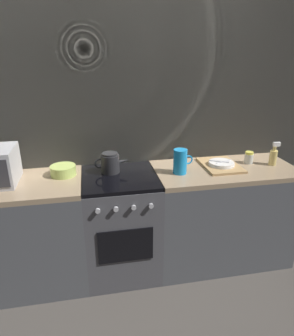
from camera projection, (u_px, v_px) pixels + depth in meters
name	position (u px, v px, depth m)	size (l,w,h in m)	color
ground_plane	(123.00, 267.00, 2.74)	(8.00, 8.00, 0.00)	#47423D
back_wall	(114.00, 129.00, 2.60)	(3.60, 0.05, 2.40)	#B2AD9E
counter_left	(9.00, 236.00, 2.42)	(1.20, 0.60, 0.90)	#515459
stove_unit	(121.00, 225.00, 2.58)	(0.60, 0.63, 0.90)	#4C4C51
counter_right	(221.00, 214.00, 2.74)	(1.20, 0.60, 0.90)	#515459
kettle	(110.00, 163.00, 2.45)	(0.28, 0.15, 0.17)	#262628
mixing_bowl	(63.00, 170.00, 2.41)	(0.20, 0.20, 0.08)	#B7D166
pitcher	(180.00, 161.00, 2.43)	(0.16, 0.11, 0.20)	#198CD8
dish_pile	(221.00, 165.00, 2.59)	(0.30, 0.40, 0.06)	tan
spice_jar	(249.00, 158.00, 2.66)	(0.08, 0.08, 0.10)	silver
spray_bottle	(273.00, 156.00, 2.61)	(0.08, 0.06, 0.20)	#E5CC72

